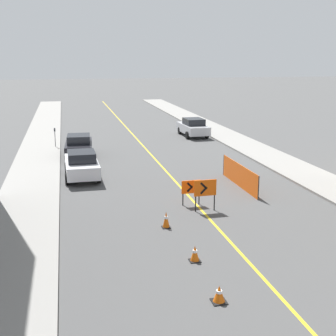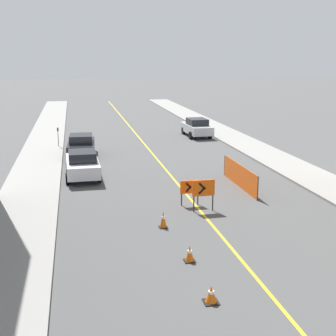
{
  "view_description": "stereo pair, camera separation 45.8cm",
  "coord_description": "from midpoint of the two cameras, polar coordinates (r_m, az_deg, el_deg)",
  "views": [
    {
      "loc": [
        -5.9,
        0.34,
        6.86
      ],
      "look_at": [
        -0.61,
        24.23,
        1.0
      ],
      "focal_mm": 50.0,
      "sensor_mm": 36.0,
      "label": 1
    },
    {
      "loc": [
        -5.45,
        0.25,
        6.86
      ],
      "look_at": [
        -0.61,
        24.23,
        1.0
      ],
      "focal_mm": 50.0,
      "sensor_mm": 36.0,
      "label": 2
    }
  ],
  "objects": [
    {
      "name": "sidewalk_right",
      "position": [
        39.87,
        7.55,
        3.54
      ],
      "size": [
        3.0,
        74.36,
        0.12
      ],
      "color": "gray",
      "rests_on": "ground_plane"
    },
    {
      "name": "safety_mesh_fence",
      "position": [
        25.43,
        8.2,
        -0.9
      ],
      "size": [
        0.05,
        5.18,
        1.22
      ],
      "rotation": [
        0.0,
        0.0,
        1.57
      ],
      "color": "#EF560C",
      "rests_on": "ground_plane"
    },
    {
      "name": "parked_car_curb_near",
      "position": [
        27.34,
        -10.95,
        0.42
      ],
      "size": [
        1.94,
        4.33,
        1.59
      ],
      "rotation": [
        0.0,
        0.0,
        0.02
      ],
      "color": "silver",
      "rests_on": "ground_plane"
    },
    {
      "name": "sidewalk_left",
      "position": [
        37.57,
        -15.63,
        2.55
      ],
      "size": [
        3.0,
        74.36,
        0.12
      ],
      "color": "gray",
      "rests_on": "ground_plane"
    },
    {
      "name": "traffic_cone_fifth",
      "position": [
        16.28,
        2.48,
        -10.38
      ],
      "size": [
        0.38,
        0.38,
        0.57
      ],
      "color": "black",
      "rests_on": "ground_plane"
    },
    {
      "name": "parking_meter_far_curb",
      "position": [
        36.68,
        -13.98,
        4.11
      ],
      "size": [
        0.12,
        0.11,
        1.46
      ],
      "color": "#4C4C51",
      "rests_on": "sidewalk_left"
    },
    {
      "name": "arrow_barricade_secondary",
      "position": [
        21.12,
        3.94,
        -2.6
      ],
      "size": [
        1.05,
        0.12,
        1.46
      ],
      "rotation": [
        0.0,
        0.0,
        0.05
      ],
      "color": "#EF560C",
      "rests_on": "ground_plane"
    },
    {
      "name": "traffic_cone_fourth",
      "position": [
        13.87,
        5.27,
        -15.06
      ],
      "size": [
        0.43,
        0.43,
        0.51
      ],
      "color": "black",
      "rests_on": "ground_plane"
    },
    {
      "name": "parked_car_curb_mid",
      "position": [
        33.14,
        -11.2,
        2.68
      ],
      "size": [
        2.03,
        4.39,
        1.59
      ],
      "rotation": [
        0.0,
        0.0,
        -0.05
      ],
      "color": "black",
      "rests_on": "ground_plane"
    },
    {
      "name": "arrow_barricade_primary",
      "position": [
        22.0,
        2.23,
        -2.45
      ],
      "size": [
        0.93,
        0.12,
        1.2
      ],
      "rotation": [
        0.0,
        0.0,
        0.06
      ],
      "color": "#EF560C",
      "rests_on": "ground_plane"
    },
    {
      "name": "lane_stripe",
      "position": [
        37.94,
        -3.69,
        3.03
      ],
      "size": [
        0.12,
        74.36,
        0.01
      ],
      "color": "gold",
      "rests_on": "ground_plane"
    },
    {
      "name": "traffic_cone_farthest",
      "position": [
        19.25,
        -0.92,
        -6.32
      ],
      "size": [
        0.35,
        0.35,
        0.69
      ],
      "color": "black",
      "rests_on": "ground_plane"
    },
    {
      "name": "parked_car_curb_far",
      "position": [
        41.15,
        2.76,
        4.99
      ],
      "size": [
        2.0,
        4.38,
        1.59
      ],
      "rotation": [
        0.0,
        0.0,
        0.05
      ],
      "color": "#B7B7BC",
      "rests_on": "ground_plane"
    }
  ]
}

